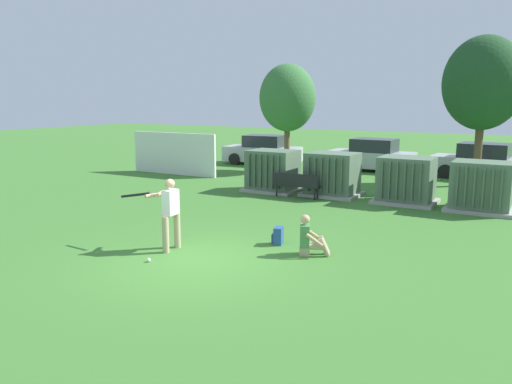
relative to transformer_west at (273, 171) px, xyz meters
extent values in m
plane|color=#3D752D|center=(2.64, -8.79, -0.79)|extent=(96.00, 96.00, 0.00)
cube|color=white|center=(-6.28, 1.71, 0.21)|extent=(4.80, 0.12, 2.00)
cube|color=#9E9B93|center=(0.00, 0.01, -0.73)|extent=(2.10, 1.70, 0.12)
cube|color=#567056|center=(0.00, 0.01, 0.08)|extent=(1.80, 1.40, 1.50)
cube|color=#495F49|center=(-0.64, -0.75, 0.08)|extent=(0.06, 0.12, 1.27)
cube|color=#495F49|center=(-0.38, -0.75, 0.08)|extent=(0.06, 0.12, 1.27)
cube|color=#495F49|center=(-0.13, -0.75, 0.08)|extent=(0.06, 0.12, 1.27)
cube|color=#495F49|center=(0.13, -0.75, 0.08)|extent=(0.06, 0.12, 1.27)
cube|color=#495F49|center=(0.38, -0.75, 0.08)|extent=(0.06, 0.12, 1.27)
cube|color=#495F49|center=(0.64, -0.75, 0.08)|extent=(0.06, 0.12, 1.27)
cube|color=#9E9B93|center=(2.40, 0.25, -0.73)|extent=(2.10, 1.70, 0.12)
cube|color=#567056|center=(2.40, 0.25, 0.08)|extent=(1.80, 1.40, 1.50)
cube|color=#495F49|center=(1.76, -0.51, 0.08)|extent=(0.06, 0.12, 1.27)
cube|color=#495F49|center=(2.01, -0.51, 0.08)|extent=(0.06, 0.12, 1.27)
cube|color=#495F49|center=(2.27, -0.51, 0.08)|extent=(0.06, 0.12, 1.27)
cube|color=#495F49|center=(2.52, -0.51, 0.08)|extent=(0.06, 0.12, 1.27)
cube|color=#495F49|center=(2.78, -0.51, 0.08)|extent=(0.06, 0.12, 1.27)
cube|color=#495F49|center=(3.03, -0.51, 0.08)|extent=(0.06, 0.12, 1.27)
cube|color=#9E9B93|center=(5.15, 0.19, -0.73)|extent=(2.10, 1.70, 0.12)
cube|color=#567056|center=(5.15, 0.19, 0.08)|extent=(1.80, 1.40, 1.50)
cube|color=#495F49|center=(4.51, -0.57, 0.08)|extent=(0.06, 0.12, 1.27)
cube|color=#495F49|center=(4.77, -0.57, 0.08)|extent=(0.06, 0.12, 1.27)
cube|color=#495F49|center=(5.02, -0.57, 0.08)|extent=(0.06, 0.12, 1.27)
cube|color=#495F49|center=(5.28, -0.57, 0.08)|extent=(0.06, 0.12, 1.27)
cube|color=#495F49|center=(5.53, -0.57, 0.08)|extent=(0.06, 0.12, 1.27)
cube|color=#495F49|center=(5.79, -0.57, 0.08)|extent=(0.06, 0.12, 1.27)
cube|color=#9E9B93|center=(7.58, 0.08, -0.73)|extent=(2.10, 1.70, 0.12)
cube|color=#567056|center=(7.58, 0.08, 0.08)|extent=(1.80, 1.40, 1.50)
cube|color=#495F49|center=(6.94, -0.68, 0.08)|extent=(0.06, 0.12, 1.27)
cube|color=#495F49|center=(7.20, -0.68, 0.08)|extent=(0.06, 0.12, 1.27)
cube|color=#495F49|center=(7.45, -0.68, 0.08)|extent=(0.06, 0.12, 1.27)
cube|color=#495F49|center=(7.71, -0.68, 0.08)|extent=(0.06, 0.12, 1.27)
cube|color=#495F49|center=(7.96, -0.68, 0.08)|extent=(0.06, 0.12, 1.27)
cube|color=#495F49|center=(8.22, -0.68, 0.08)|extent=(0.06, 0.12, 1.27)
cube|color=black|center=(1.42, -0.79, -0.34)|extent=(1.81, 0.43, 0.05)
cube|color=black|center=(1.42, -0.97, -0.09)|extent=(1.80, 0.07, 0.44)
cylinder|color=black|center=(0.65, -0.66, -0.58)|extent=(0.06, 0.06, 0.42)
cylinder|color=black|center=(2.18, -0.63, -0.58)|extent=(0.06, 0.06, 0.42)
cylinder|color=black|center=(0.65, -0.94, -0.58)|extent=(0.06, 0.06, 0.42)
cylinder|color=black|center=(2.18, -0.91, -0.58)|extent=(0.06, 0.06, 0.42)
cylinder|color=tan|center=(1.61, -8.55, -0.35)|extent=(0.16, 0.16, 0.88)
cylinder|color=tan|center=(1.58, -8.08, -0.35)|extent=(0.16, 0.16, 0.88)
cube|color=white|center=(1.59, -8.32, 0.39)|extent=(0.27, 0.41, 0.60)
sphere|color=tan|center=(1.59, -8.32, 0.84)|extent=(0.23, 0.23, 0.23)
cylinder|color=tan|center=(1.22, -8.43, 0.55)|extent=(0.23, 0.54, 0.09)
cylinder|color=tan|center=(1.21, -8.25, 0.55)|extent=(0.30, 0.53, 0.09)
cylinder|color=black|center=(0.54, -8.38, 0.48)|extent=(0.85, 0.12, 0.21)
sphere|color=black|center=(0.96, -8.36, 0.55)|extent=(0.08, 0.08, 0.08)
sphere|color=white|center=(1.73, -9.31, -0.74)|extent=(0.09, 0.09, 0.09)
cube|color=tan|center=(4.55, -7.08, -0.69)|extent=(0.35, 0.41, 0.20)
cube|color=#4C8C4C|center=(4.55, -7.08, -0.33)|extent=(0.34, 0.42, 0.52)
sphere|color=tan|center=(4.55, -7.08, 0.06)|extent=(0.22, 0.22, 0.22)
cylinder|color=tan|center=(4.72, -6.90, -0.57)|extent=(0.47, 0.29, 0.13)
cylinder|color=tan|center=(4.93, -6.81, -0.56)|extent=(0.32, 0.22, 0.46)
cylinder|color=tan|center=(4.79, -7.09, -0.57)|extent=(0.47, 0.29, 0.13)
cylinder|color=tan|center=(5.00, -7.00, -0.56)|extent=(0.32, 0.22, 0.46)
cylinder|color=tan|center=(4.66, -6.78, -0.37)|extent=(0.41, 0.23, 0.32)
cylinder|color=tan|center=(4.84, -7.21, -0.37)|extent=(0.41, 0.23, 0.32)
cube|color=#264C8C|center=(3.62, -6.62, -0.57)|extent=(0.27, 0.36, 0.44)
cube|color=navy|center=(3.50, -6.65, -0.63)|extent=(0.11, 0.23, 0.22)
cylinder|color=brown|center=(-1.95, 5.26, 0.34)|extent=(0.28, 0.28, 2.25)
ellipsoid|color=#387038|center=(-1.95, 5.26, 2.86)|extent=(2.77, 2.77, 3.29)
cylinder|color=brown|center=(6.85, 5.34, 0.52)|extent=(0.32, 0.32, 2.61)
ellipsoid|color=#1E4723|center=(6.85, 5.34, 3.44)|extent=(3.21, 3.21, 3.82)
cube|color=#B2B2B7|center=(-4.41, 7.18, -0.21)|extent=(4.35, 2.10, 0.80)
cube|color=#262B33|center=(-4.26, 7.19, 0.51)|extent=(2.24, 1.76, 0.64)
cylinder|color=black|center=(-5.62, 6.20, -0.47)|extent=(0.66, 0.28, 0.64)
cylinder|color=black|center=(-5.79, 7.89, -0.47)|extent=(0.66, 0.28, 0.64)
cylinder|color=black|center=(-3.03, 6.46, -0.47)|extent=(0.66, 0.28, 0.64)
cylinder|color=black|center=(-3.19, 8.15, -0.47)|extent=(0.66, 0.28, 0.64)
cube|color=#B2B2B7|center=(1.64, 7.61, -0.21)|extent=(4.25, 1.83, 0.80)
cube|color=#262B33|center=(1.79, 7.61, 0.51)|extent=(2.15, 1.63, 0.64)
cylinder|color=black|center=(0.31, 6.81, -0.47)|extent=(0.65, 0.24, 0.64)
cylinder|color=black|center=(0.36, 8.50, -0.47)|extent=(0.65, 0.24, 0.64)
cylinder|color=black|center=(2.91, 6.72, -0.47)|extent=(0.65, 0.24, 0.64)
cylinder|color=black|center=(2.97, 8.42, -0.47)|extent=(0.65, 0.24, 0.64)
cube|color=#B2B2B7|center=(6.75, 7.53, -0.21)|extent=(4.32, 2.01, 0.80)
cube|color=#262B33|center=(6.90, 7.52, 0.51)|extent=(2.21, 1.71, 0.64)
cylinder|color=black|center=(5.38, 6.78, -0.47)|extent=(0.65, 0.27, 0.64)
cylinder|color=black|center=(5.51, 8.48, -0.47)|extent=(0.65, 0.27, 0.64)
cylinder|color=black|center=(7.98, 6.58, -0.47)|extent=(0.65, 0.27, 0.64)
camera|label=1|loc=(9.24, -17.72, 2.83)|focal=35.93mm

